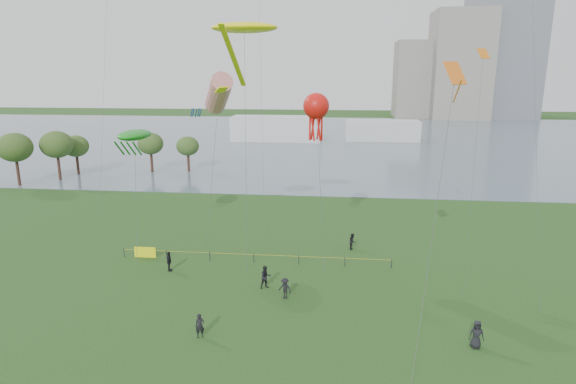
# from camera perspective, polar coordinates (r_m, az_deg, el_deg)

# --- Properties ---
(ground_plane) EXTENTS (400.00, 400.00, 0.00)m
(ground_plane) POSITION_cam_1_polar(r_m,az_deg,el_deg) (28.80, -2.29, -20.65)
(ground_plane) COLOR #173611
(lake) EXTENTS (400.00, 120.00, 0.08)m
(lake) POSITION_cam_1_polar(r_m,az_deg,el_deg) (124.57, 4.48, 6.34)
(lake) COLOR slate
(lake) RESTS_ON ground_plane
(building_mid) EXTENTS (20.00, 20.00, 38.00)m
(building_mid) POSITION_cam_1_polar(r_m,az_deg,el_deg) (190.25, 19.64, 13.93)
(building_mid) COLOR gray
(building_mid) RESTS_ON ground_plane
(building_low) EXTENTS (16.00, 18.00, 28.00)m
(building_low) POSITION_cam_1_polar(r_m,az_deg,el_deg) (193.55, 14.98, 12.76)
(building_low) COLOR gray
(building_low) RESTS_ON ground_plane
(pavilion_left) EXTENTS (22.00, 8.00, 6.00)m
(pavilion_left) POSITION_cam_1_polar(r_m,az_deg,el_deg) (120.21, -1.34, 7.53)
(pavilion_left) COLOR silver
(pavilion_left) RESTS_ON ground_plane
(pavilion_right) EXTENTS (18.00, 7.00, 5.00)m
(pavilion_right) POSITION_cam_1_polar(r_m,az_deg,el_deg) (122.67, 11.07, 7.17)
(pavilion_right) COLOR silver
(pavilion_right) RESTS_ON ground_plane
(trees) EXTENTS (26.36, 17.49, 7.87)m
(trees) POSITION_cam_1_polar(r_m,az_deg,el_deg) (82.82, -23.11, 5.07)
(trees) COLOR #351F18
(trees) RESTS_ON ground_plane
(fence) EXTENTS (24.07, 0.07, 1.05)m
(fence) POSITION_cam_1_polar(r_m,az_deg,el_deg) (44.46, -11.93, -7.19)
(fence) COLOR black
(fence) RESTS_ON ground_plane
(spectator_a) EXTENTS (1.11, 1.04, 1.82)m
(spectator_a) POSITION_cam_1_polar(r_m,az_deg,el_deg) (37.99, -2.67, -10.06)
(spectator_a) COLOR black
(spectator_a) RESTS_ON ground_plane
(spectator_b) EXTENTS (1.19, 0.97, 1.61)m
(spectator_b) POSITION_cam_1_polar(r_m,az_deg,el_deg) (36.39, -0.37, -11.35)
(spectator_b) COLOR black
(spectator_b) RESTS_ON ground_plane
(spectator_c) EXTENTS (0.56, 1.06, 1.73)m
(spectator_c) POSITION_cam_1_polar(r_m,az_deg,el_deg) (42.26, -13.92, -7.99)
(spectator_c) COLOR black
(spectator_c) RESTS_ON ground_plane
(spectator_d) EXTENTS (0.89, 0.59, 1.79)m
(spectator_d) POSITION_cam_1_polar(r_m,az_deg,el_deg) (32.56, 21.44, -15.44)
(spectator_d) COLOR black
(spectator_d) RESTS_ON ground_plane
(spectator_f) EXTENTS (0.68, 0.55, 1.61)m
(spectator_f) POSITION_cam_1_polar(r_m,az_deg,el_deg) (32.04, -10.40, -15.33)
(spectator_f) COLOR black
(spectator_f) RESTS_ON ground_plane
(spectator_g) EXTENTS (0.71, 0.85, 1.57)m
(spectator_g) POSITION_cam_1_polar(r_m,az_deg,el_deg) (46.33, 7.65, -5.82)
(spectator_g) COLOR black
(spectator_g) RESTS_ON ground_plane
(kite_stingray) EXTENTS (5.30, 10.13, 20.21)m
(kite_stingray) POSITION_cam_1_polar(r_m,az_deg,el_deg) (39.87, -5.24, 18.74)
(kite_stingray) COLOR #3F3F42
(kite_windsock) EXTENTS (4.31, 5.20, 16.48)m
(kite_windsock) POSITION_cam_1_polar(r_m,az_deg,el_deg) (44.55, -8.25, 11.44)
(kite_windsock) COLOR #3F3F42
(kite_creature) EXTENTS (2.95, 7.58, 11.29)m
(kite_creature) POSITION_cam_1_polar(r_m,az_deg,el_deg) (46.55, -17.74, 6.43)
(kite_creature) COLOR #3F3F42
(kite_octopus) EXTENTS (2.25, 4.98, 14.74)m
(kite_octopus) POSITION_cam_1_polar(r_m,az_deg,el_deg) (41.08, 3.35, 10.02)
(kite_octopus) COLOR #3F3F42
(kite_delta) EXTENTS (3.88, 10.26, 16.99)m
(kite_delta) POSITION_cam_1_polar(r_m,az_deg,el_deg) (29.41, 19.03, 11.67)
(kite_delta) COLOR #3F3F42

